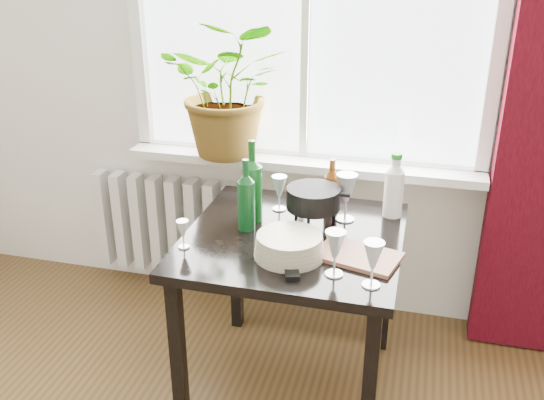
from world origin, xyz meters
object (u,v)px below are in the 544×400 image
(wineglass_front_right, at_px, (335,253))
(wine_bottle_right, at_px, (252,180))
(table, at_px, (293,255))
(cutting_board, at_px, (358,256))
(bottle_amber, at_px, (332,187))
(tv_remote, at_px, (291,267))
(fondue_pot, at_px, (313,207))
(plate_stack, at_px, (289,246))
(wine_bottle_left, at_px, (246,195))
(wineglass_far_right, at_px, (373,264))
(cleaning_bottle, at_px, (394,185))
(radiator, at_px, (166,225))
(wineglass_front_left, at_px, (183,234))
(potted_plant, at_px, (231,89))
(wineglass_back_left, at_px, (279,193))
(wineglass_back_center, at_px, (346,197))

(wineglass_front_right, bearing_deg, wine_bottle_right, 138.21)
(table, bearing_deg, cutting_board, -23.91)
(bottle_amber, bearing_deg, tv_remote, -96.60)
(wineglass_front_right, distance_m, fondue_pot, 0.39)
(plate_stack, bearing_deg, wine_bottle_left, 140.54)
(wine_bottle_right, xyz_separation_m, cutting_board, (0.47, -0.22, -0.17))
(table, relative_size, plate_stack, 3.23)
(wineglass_far_right, bearing_deg, wineglass_front_right, 163.39)
(cleaning_bottle, xyz_separation_m, cutting_board, (-0.09, -0.40, -0.13))
(wine_bottle_right, xyz_separation_m, wineglass_front_right, (0.40, -0.36, -0.09))
(radiator, bearing_deg, plate_stack, -42.54)
(wineglass_front_right, distance_m, wineglass_far_right, 0.14)
(radiator, xyz_separation_m, plate_stack, (0.87, -0.80, 0.40))
(cleaning_bottle, bearing_deg, wine_bottle_right, -161.56)
(cleaning_bottle, xyz_separation_m, fondue_pot, (-0.31, -0.19, -0.06))
(radiator, xyz_separation_m, wineglass_front_left, (0.47, -0.84, 0.42))
(wine_bottle_left, distance_m, wineglass_far_right, 0.62)
(wine_bottle_left, xyz_separation_m, tv_remote, (0.25, -0.27, -0.14))
(plate_stack, relative_size, fondue_pot, 1.06)
(radiator, distance_m, potted_plant, 0.89)
(radiator, distance_m, bottle_amber, 1.14)
(wine_bottle_left, bearing_deg, plate_stack, -39.46)
(wine_bottle_left, relative_size, plate_stack, 1.14)
(radiator, xyz_separation_m, tv_remote, (0.90, -0.89, 0.37))
(tv_remote, bearing_deg, fondue_pot, 70.37)
(wine_bottle_right, xyz_separation_m, wineglass_back_left, (0.08, 0.13, -0.10))
(wineglass_back_left, height_order, fondue_pot, fondue_pot)
(bottle_amber, height_order, wineglass_back_left, bottle_amber)
(potted_plant, relative_size, plate_stack, 2.48)
(fondue_pot, distance_m, tv_remote, 0.37)
(radiator, relative_size, fondue_pot, 3.21)
(wineglass_far_right, distance_m, wineglass_back_center, 0.52)
(potted_plant, relative_size, wineglass_front_right, 3.78)
(cleaning_bottle, relative_size, wineglass_front_left, 2.46)
(bottle_amber, relative_size, plate_stack, 0.94)
(wine_bottle_right, bearing_deg, plate_stack, -50.79)
(wineglass_far_right, bearing_deg, radiator, 141.94)
(fondue_pot, bearing_deg, potted_plant, 160.74)
(wine_bottle_left, bearing_deg, table, -2.85)
(wine_bottle_right, bearing_deg, table, -26.47)
(bottle_amber, bearing_deg, wineglass_front_right, -79.01)
(radiator, xyz_separation_m, table, (0.85, -0.63, 0.27))
(cutting_board, bearing_deg, radiator, 146.20)
(potted_plant, bearing_deg, cutting_board, -44.31)
(cutting_board, bearing_deg, wine_bottle_left, 164.49)
(wineglass_far_right, distance_m, plate_stack, 0.35)
(wineglass_back_left, bearing_deg, wineglass_back_center, -5.97)
(wineglass_back_center, bearing_deg, wineglass_back_left, 174.03)
(wineglass_front_right, distance_m, wineglass_back_left, 0.58)
(wineglass_back_left, bearing_deg, fondue_pot, -35.91)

